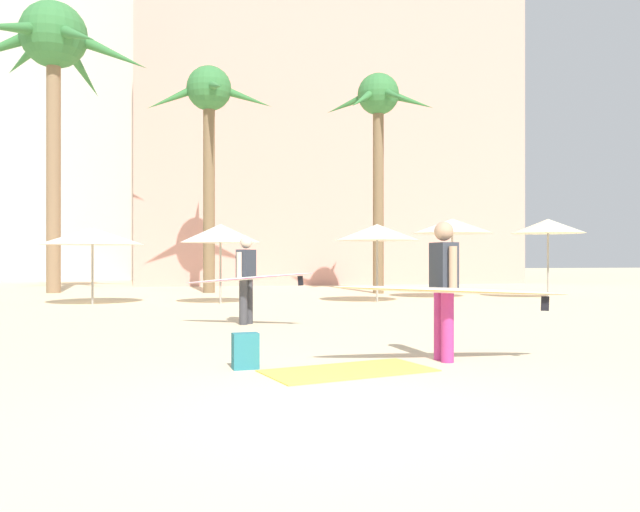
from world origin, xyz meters
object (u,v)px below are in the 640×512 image
at_px(cafe_umbrella_1, 221,233).
at_px(person_mid_right, 247,277).
at_px(palm_tree_right, 378,116).
at_px(backpack, 245,352).
at_px(cafe_umbrella_4, 92,236).
at_px(beach_towel, 348,371).
at_px(person_mid_center, 448,287).
at_px(cafe_umbrella_3, 377,232).
at_px(palm_tree_far_left, 209,110).
at_px(cafe_umbrella_2, 548,226).
at_px(cafe_umbrella_6, 452,226).
at_px(palm_tree_left, 53,52).

xyz_separation_m(cafe_umbrella_1, person_mid_right, (0.25, -5.58, -1.03)).
distance_m(palm_tree_right, backpack, 16.57).
bearing_deg(palm_tree_right, person_mid_right, -120.09).
bearing_deg(person_mid_right, cafe_umbrella_4, -21.90).
xyz_separation_m(beach_towel, person_mid_center, (1.35, 0.31, 0.93)).
distance_m(cafe_umbrella_3, backpack, 11.11).
bearing_deg(beach_towel, person_mid_center, 12.93).
distance_m(palm_tree_far_left, person_mid_right, 12.47).
xyz_separation_m(palm_tree_right, beach_towel, (-4.77, -14.61, -6.33)).
distance_m(palm_tree_right, person_mid_center, 15.66).
xyz_separation_m(palm_tree_right, person_mid_right, (-5.49, -9.48, -5.41)).
xyz_separation_m(palm_tree_far_left, person_mid_right, (0.41, -11.08, -5.71)).
distance_m(cafe_umbrella_1, cafe_umbrella_2, 10.13).
bearing_deg(beach_towel, cafe_umbrella_3, 71.56).
relative_size(cafe_umbrella_6, beach_towel, 1.32).
xyz_separation_m(palm_tree_left, person_mid_right, (5.95, -12.07, -7.76)).
distance_m(palm_tree_left, person_mid_center, 20.24).
bearing_deg(backpack, palm_tree_left, 11.55).
xyz_separation_m(cafe_umbrella_6, person_mid_center, (-4.87, -11.13, -1.33)).
xyz_separation_m(cafe_umbrella_2, cafe_umbrella_3, (-5.71, -0.51, -0.25)).
height_order(cafe_umbrella_2, beach_towel, cafe_umbrella_2).
bearing_deg(person_mid_right, beach_towel, 134.63).
bearing_deg(palm_tree_far_left, cafe_umbrella_4, -123.17).
bearing_deg(cafe_umbrella_4, cafe_umbrella_6, 1.44).
bearing_deg(palm_tree_far_left, person_mid_right, -87.86).
relative_size(cafe_umbrella_1, backpack, 5.28).
relative_size(cafe_umbrella_3, person_mid_center, 0.81).
height_order(cafe_umbrella_1, person_mid_center, cafe_umbrella_1).
xyz_separation_m(cafe_umbrella_2, person_mid_right, (-9.88, -5.74, -1.34)).
relative_size(palm_tree_far_left, cafe_umbrella_2, 3.31).
relative_size(cafe_umbrella_2, beach_towel, 1.31).
bearing_deg(backpack, cafe_umbrella_6, -40.34).
relative_size(palm_tree_right, backpack, 18.72).
bearing_deg(palm_tree_right, cafe_umbrella_4, -159.50).
distance_m(palm_tree_left, cafe_umbrella_4, 9.37).
bearing_deg(cafe_umbrella_1, palm_tree_right, 34.17).
relative_size(palm_tree_left, cafe_umbrella_1, 4.74).
distance_m(cafe_umbrella_4, person_mid_center, 12.33).
xyz_separation_m(palm_tree_far_left, cafe_umbrella_6, (7.35, -4.77, -4.37)).
relative_size(palm_tree_far_left, person_mid_right, 3.32).
height_order(palm_tree_right, beach_towel, palm_tree_right).
distance_m(palm_tree_left, person_mid_right, 15.54).
bearing_deg(cafe_umbrella_1, palm_tree_far_left, 91.70).
bearing_deg(person_mid_right, palm_tree_left, -27.14).
bearing_deg(palm_tree_right, person_mid_center, -103.47).
height_order(cafe_umbrella_3, cafe_umbrella_4, cafe_umbrella_3).
height_order(beach_towel, person_mid_center, person_mid_center).
relative_size(backpack, person_mid_center, 0.14).
relative_size(cafe_umbrella_3, person_mid_right, 0.97).
bearing_deg(cafe_umbrella_4, cafe_umbrella_2, -1.30).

